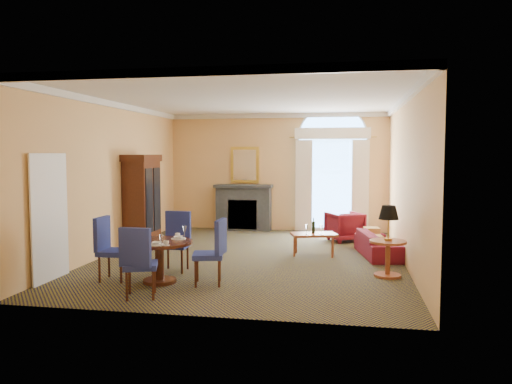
% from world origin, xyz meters
% --- Properties ---
extents(ground, '(7.50, 7.50, 0.00)m').
position_xyz_m(ground, '(0.00, 0.00, 0.00)').
color(ground, '#141136').
rests_on(ground, ground).
extents(room_envelope, '(6.04, 7.52, 3.45)m').
position_xyz_m(room_envelope, '(-0.03, 0.67, 2.51)').
color(room_envelope, '#F6BF75').
rests_on(room_envelope, ground).
extents(armoire, '(0.60, 1.06, 2.09)m').
position_xyz_m(armoire, '(-2.72, 0.85, 1.01)').
color(armoire, '#38170C').
rests_on(armoire, ground).
extents(dining_table, '(1.09, 1.09, 0.89)m').
position_xyz_m(dining_table, '(-1.12, -2.21, 0.51)').
color(dining_table, '#38170C').
rests_on(dining_table, ground).
extents(dining_chair_north, '(0.49, 0.50, 1.06)m').
position_xyz_m(dining_chair_north, '(-1.14, -1.32, 0.61)').
color(dining_chair_north, navy).
rests_on(dining_chair_north, ground).
extents(dining_chair_south, '(0.60, 0.60, 1.06)m').
position_xyz_m(dining_chair_south, '(-1.07, -3.16, 0.61)').
color(dining_chair_south, navy).
rests_on(dining_chair_south, ground).
extents(dining_chair_east, '(0.56, 0.56, 1.06)m').
position_xyz_m(dining_chair_east, '(-0.20, -2.18, 0.61)').
color(dining_chair_east, navy).
rests_on(dining_chair_east, ground).
extents(dining_chair_west, '(0.50, 0.49, 1.06)m').
position_xyz_m(dining_chair_west, '(-2.01, -2.21, 0.61)').
color(dining_chair_west, navy).
rests_on(dining_chair_west, ground).
extents(sofa, '(0.97, 1.79, 0.50)m').
position_xyz_m(sofa, '(2.55, 0.60, 0.25)').
color(sofa, maroon).
rests_on(sofa, ground).
extents(armchair, '(1.03, 1.04, 0.71)m').
position_xyz_m(armchair, '(1.86, 2.28, 0.35)').
color(armchair, maroon).
rests_on(armchair, ground).
extents(coffee_table, '(1.02, 0.75, 0.78)m').
position_xyz_m(coffee_table, '(1.23, 0.42, 0.43)').
color(coffee_table, '#A55231').
rests_on(coffee_table, ground).
extents(side_table, '(0.63, 0.63, 1.21)m').
position_xyz_m(side_table, '(2.60, -1.14, 0.75)').
color(side_table, '#A55231').
rests_on(side_table, ground).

